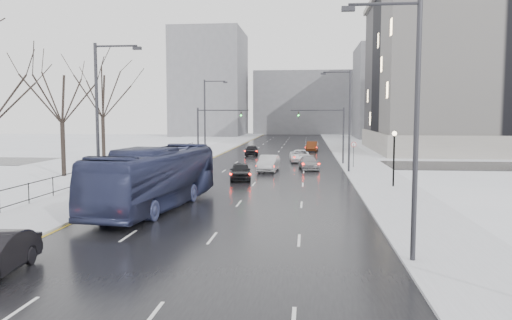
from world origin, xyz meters
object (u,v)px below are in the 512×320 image
(mast_signal_right, at_px, (334,129))
(sedan_center_far, at_px, (251,150))
(tree_park_e, at_px, (104,166))
(streetlight_r_near, at_px, (410,117))
(sedan_right_cross, at_px, (300,156))
(tree_park_d, at_px, (64,177))
(lamppost_r_mid, at_px, (394,151))
(mast_signal_left, at_px, (207,128))
(bus, at_px, (155,178))
(sedan_right_near, at_px, (269,163))
(sedan_right_distant, at_px, (312,146))
(sedan_center_near, at_px, (240,171))
(streetlight_l_near, at_px, (101,116))
(no_uturn_sign, at_px, (354,147))
(streetlight_r_mid, at_px, (347,115))
(streetlight_l_far, at_px, (207,115))
(sedan_right_far, at_px, (309,163))

(mast_signal_right, distance_m, sedan_center_far, 15.83)
(tree_park_e, xyz_separation_m, streetlight_r_near, (26.37, -34.00, 5.62))
(sedan_right_cross, bearing_deg, tree_park_d, -146.91)
(lamppost_r_mid, bearing_deg, mast_signal_left, 135.52)
(bus, xyz_separation_m, sedan_right_near, (5.30, 20.27, -1.05))
(sedan_center_far, distance_m, sedan_right_distant, 12.18)
(tree_park_d, height_order, tree_park_e, tree_park_e)
(sedan_center_near, relative_size, sedan_center_far, 1.03)
(streetlight_l_near, relative_size, lamppost_r_mid, 2.34)
(no_uturn_sign, height_order, sedan_right_cross, no_uturn_sign)
(bus, distance_m, sedan_right_distant, 49.08)
(streetlight_r_mid, height_order, sedan_right_near, streetlight_r_mid)
(sedan_center_far, bearing_deg, tree_park_e, -137.61)
(lamppost_r_mid, height_order, mast_signal_right, mast_signal_right)
(streetlight_r_near, xyz_separation_m, bus, (-12.97, 9.92, -3.71))
(lamppost_r_mid, distance_m, mast_signal_left, 25.71)
(tree_park_d, distance_m, sedan_right_cross, 26.92)
(sedan_right_cross, xyz_separation_m, sedan_center_far, (-6.85, 8.75, 0.01))
(streetlight_l_far, height_order, lamppost_r_mid, streetlight_l_far)
(tree_park_d, xyz_separation_m, sedan_center_far, (14.45, 25.19, 0.77))
(sedan_center_far, relative_size, sedan_right_distant, 0.93)
(bus, bearing_deg, mast_signal_right, 73.34)
(lamppost_r_mid, distance_m, sedan_center_near, 13.12)
(no_uturn_sign, xyz_separation_m, sedan_center_far, (-12.55, 15.19, -1.53))
(streetlight_l_far, height_order, sedan_center_far, streetlight_l_far)
(streetlight_l_far, bearing_deg, streetlight_r_near, -68.75)
(streetlight_r_mid, relative_size, lamppost_r_mid, 2.34)
(lamppost_r_mid, distance_m, mast_signal_right, 18.41)
(no_uturn_sign, bearing_deg, lamppost_r_mid, -82.67)
(streetlight_l_far, distance_m, sedan_center_far, 9.92)
(tree_park_e, bearing_deg, sedan_center_far, 45.66)
(lamppost_r_mid, bearing_deg, mast_signal_right, 101.54)
(sedan_center_near, xyz_separation_m, sedan_center_far, (-1.90, 25.65, -0.02))
(no_uturn_sign, height_order, sedan_center_far, no_uturn_sign)
(no_uturn_sign, bearing_deg, streetlight_r_near, -91.74)
(sedan_right_near, bearing_deg, mast_signal_left, 139.28)
(mast_signal_left, bearing_deg, sedan_center_far, 70.46)
(tree_park_d, relative_size, streetlight_r_near, 1.25)
(streetlight_l_far, height_order, bus, streetlight_l_far)
(tree_park_e, relative_size, mast_signal_right, 2.08)
(mast_signal_left, xyz_separation_m, sedan_right_distant, (12.40, 19.98, -3.31))
(streetlight_l_far, relative_size, mast_signal_right, 1.54)
(sedan_right_distant, bearing_deg, streetlight_l_far, -124.48)
(streetlight_l_near, relative_size, sedan_center_near, 2.26)
(streetlight_r_near, bearing_deg, sedan_right_far, 96.43)
(sedan_right_near, relative_size, sedan_right_distant, 1.07)
(streetlight_l_far, relative_size, sedan_right_cross, 1.93)
(tree_park_d, xyz_separation_m, sedan_right_far, (22.30, 8.52, 0.70))
(tree_park_d, distance_m, bus, 19.26)
(bus, xyz_separation_m, sedan_right_distant, (9.87, 48.07, -1.10))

